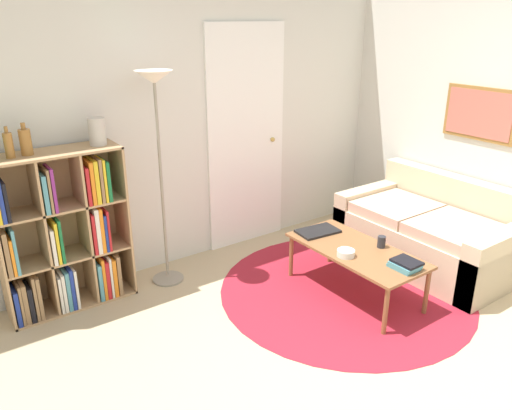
{
  "coord_description": "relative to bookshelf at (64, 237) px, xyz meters",
  "views": [
    {
      "loc": [
        -2.09,
        -1.46,
        2.15
      ],
      "look_at": [
        -0.11,
        1.31,
        0.85
      ],
      "focal_mm": 35.0,
      "sensor_mm": 36.0,
      "label": 1
    }
  ],
  "objects": [
    {
      "name": "ground_plane",
      "position": [
        1.27,
        -2.2,
        -0.57
      ],
      "size": [
        14.0,
        14.0,
        0.0
      ],
      "primitive_type": "plane",
      "color": "tan"
    },
    {
      "name": "wall_back",
      "position": [
        1.3,
        0.21,
        0.72
      ],
      "size": [
        7.1,
        0.11,
        2.6
      ],
      "color": "silver",
      "rests_on": "ground_plane"
    },
    {
      "name": "wall_right",
      "position": [
        3.35,
        -1.01,
        0.73
      ],
      "size": [
        0.08,
        5.39,
        2.6
      ],
      "color": "silver",
      "rests_on": "ground_plane"
    },
    {
      "name": "rug",
      "position": [
        1.9,
        -1.13,
        -0.57
      ],
      "size": [
        2.08,
        2.08,
        0.01
      ],
      "color": "maroon",
      "rests_on": "ground_plane"
    },
    {
      "name": "bookshelf",
      "position": [
        0.0,
        0.0,
        0.0
      ],
      "size": [
        0.94,
        0.34,
        1.24
      ],
      "color": "tan",
      "rests_on": "ground_plane"
    },
    {
      "name": "floor_lamp",
      "position": [
        0.78,
        -0.1,
        0.89
      ],
      "size": [
        0.29,
        0.29,
        1.77
      ],
      "color": "gray",
      "rests_on": "ground_plane"
    },
    {
      "name": "couch",
      "position": [
        2.92,
        -1.18,
        -0.3
      ],
      "size": [
        0.88,
        1.53,
        0.76
      ],
      "color": "#CCB793",
      "rests_on": "ground_plane"
    },
    {
      "name": "coffee_table",
      "position": [
        1.92,
        -1.2,
        -0.2
      ],
      "size": [
        0.54,
        1.14,
        0.41
      ],
      "color": "brown",
      "rests_on": "ground_plane"
    },
    {
      "name": "laptop",
      "position": [
        1.89,
        -0.78,
        -0.15
      ],
      "size": [
        0.37,
        0.26,
        0.02
      ],
      "color": "black",
      "rests_on": "coffee_table"
    },
    {
      "name": "bowl",
      "position": [
        1.76,
        -1.24,
        -0.14
      ],
      "size": [
        0.14,
        0.14,
        0.05
      ],
      "color": "silver",
      "rests_on": "coffee_table"
    },
    {
      "name": "book_stack_on_table",
      "position": [
        1.97,
        -1.64,
        -0.13
      ],
      "size": [
        0.17,
        0.21,
        0.06
      ],
      "color": "teal",
      "rests_on": "coffee_table"
    },
    {
      "name": "cup",
      "position": [
        2.11,
        -1.29,
        -0.12
      ],
      "size": [
        0.06,
        0.06,
        0.09
      ],
      "color": "#28282D",
      "rests_on": "coffee_table"
    },
    {
      "name": "bottle_middle",
      "position": [
        -0.27,
        -0.01,
        0.76
      ],
      "size": [
        0.06,
        0.06,
        0.22
      ],
      "color": "olive",
      "rests_on": "bookshelf"
    },
    {
      "name": "bottle_right",
      "position": [
        -0.16,
        0.0,
        0.76
      ],
      "size": [
        0.08,
        0.08,
        0.23
      ],
      "color": "olive",
      "rests_on": "bookshelf"
    },
    {
      "name": "vase_on_shelf",
      "position": [
        0.34,
        0.0,
        0.77
      ],
      "size": [
        0.12,
        0.12,
        0.2
      ],
      "color": "#B7B2A8",
      "rests_on": "bookshelf"
    }
  ]
}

